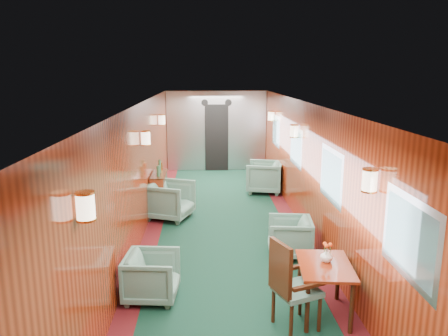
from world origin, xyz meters
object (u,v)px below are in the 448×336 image
Objects in this scene: side_chair at (289,282)px; credenza at (159,192)px; armchair_left_far at (170,200)px; armchair_left_near at (152,276)px; armchair_right_far at (264,177)px; dining_table at (325,273)px; armchair_right_near at (290,237)px.

side_chair is 4.85m from credenza.
armchair_left_far is (0.26, -0.42, -0.05)m from credenza.
armchair_right_far is (2.18, 5.15, 0.08)m from armchair_left_near.
armchair_right_far reaches higher than dining_table.
dining_table is at bearing 7.66° from side_chair.
credenza is 1.32× the size of armchair_right_far.
armchair_right_far is (0.04, 5.65, -0.17)m from dining_table.
armchair_right_far reaches higher than armchair_right_near.
armchair_right_near is at bearing 56.63° from side_chair.
armchair_left_far is 0.99× the size of armchair_right_far.
armchair_left_far is (-1.67, 4.03, -0.21)m from side_chair.
dining_table is 0.56m from side_chair.
credenza reaches higher than armchair_right_far.
dining_table is 0.87× the size of side_chair.
armchair_right_near is (-0.07, 1.79, -0.24)m from dining_table.
armchair_left_near is at bearing -51.74° from armchair_right_near.
armchair_left_far reaches higher than dining_table.
side_chair is 5.95m from armchair_right_far.
armchair_right_near is at bearing -53.00° from armchair_left_near.
armchair_right_near is at bearing 11.33° from armchair_right_far.
side_chair is at bearing 7.89° from armchair_right_far.
dining_table is at bearing 8.69° from armchair_right_near.
armchair_right_far is at bearing -28.58° from armchair_left_far.
armchair_left_near is 3.25m from armchair_left_far.
dining_table reaches higher than armchair_left_near.
credenza is at bearing -45.98° from armchair_right_far.
side_chair reaches higher than dining_table.
side_chair is (-0.49, -0.28, 0.03)m from dining_table.
armchair_left_near is at bearing -159.43° from armchair_left_far.
dining_table is 1.81m from armchair_right_near.
armchair_right_far reaches higher than armchair_left_near.
armchair_left_near is (0.27, -3.67, -0.12)m from credenza.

